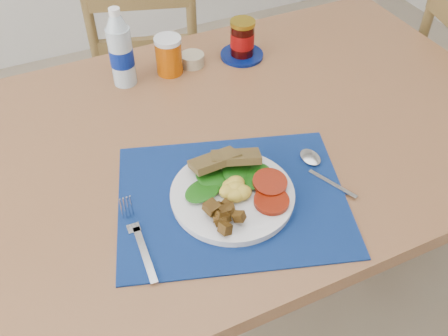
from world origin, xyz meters
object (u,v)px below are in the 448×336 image
(chair_far, at_px, (148,60))
(juice_glass, at_px, (169,56))
(breakfast_plate, at_px, (231,194))
(jam_on_saucer, at_px, (242,41))
(water_bottle, at_px, (121,52))

(chair_far, relative_size, juice_glass, 10.61)
(breakfast_plate, bearing_deg, juice_glass, 89.65)
(juice_glass, relative_size, jam_on_saucer, 0.80)
(chair_far, xyz_separation_m, juice_glass, (-0.06, -0.43, 0.27))
(water_bottle, height_order, juice_glass, water_bottle)
(chair_far, bearing_deg, juice_glass, 100.03)
(chair_far, xyz_separation_m, jam_on_saucer, (0.15, -0.44, 0.27))
(water_bottle, bearing_deg, breakfast_plate, -82.02)
(jam_on_saucer, bearing_deg, breakfast_plate, -118.72)
(water_bottle, xyz_separation_m, juice_glass, (0.12, -0.00, -0.04))
(breakfast_plate, distance_m, juice_glass, 0.49)
(juice_glass, xyz_separation_m, jam_on_saucer, (0.21, -0.01, -0.00))
(chair_far, bearing_deg, jam_on_saucer, 126.60)
(breakfast_plate, height_order, water_bottle, water_bottle)
(juice_glass, bearing_deg, chair_far, 82.55)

